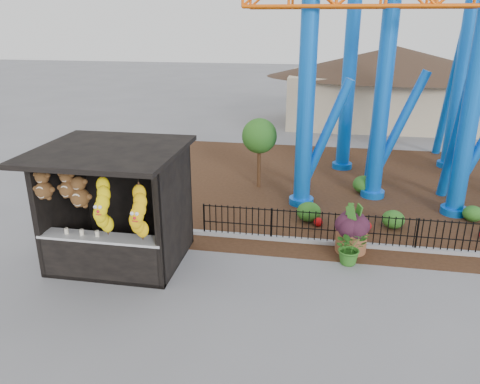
% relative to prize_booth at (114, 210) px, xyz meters
% --- Properties ---
extents(ground, '(120.00, 120.00, 0.00)m').
position_rel_prize_booth_xyz_m(ground, '(2.99, -0.91, -1.52)').
color(ground, slate).
rests_on(ground, ground).
extents(mulch_bed, '(18.00, 12.00, 0.02)m').
position_rel_prize_booth_xyz_m(mulch_bed, '(6.99, 7.09, -1.52)').
color(mulch_bed, '#331E11').
rests_on(mulch_bed, ground).
extents(curb, '(18.00, 0.18, 0.12)m').
position_rel_prize_booth_xyz_m(curb, '(6.99, 2.09, -1.46)').
color(curb, gray).
rests_on(curb, ground).
extents(prize_booth, '(3.50, 3.40, 3.12)m').
position_rel_prize_booth_xyz_m(prize_booth, '(0.00, 0.00, 0.00)').
color(prize_booth, black).
rests_on(prize_booth, ground).
extents(picket_fence, '(12.20, 0.06, 1.00)m').
position_rel_prize_booth_xyz_m(picket_fence, '(7.89, 2.09, -1.02)').
color(picket_fence, black).
rests_on(picket_fence, ground).
extents(roller_coaster, '(11.00, 6.37, 10.82)m').
position_rel_prize_booth_xyz_m(roller_coaster, '(8.11, 7.32, 4.92)').
color(roller_coaster, blue).
rests_on(roller_coaster, ground).
extents(terracotta_planter, '(0.97, 0.97, 0.66)m').
position_rel_prize_booth_xyz_m(terracotta_planter, '(6.03, 1.79, -1.20)').
color(terracotta_planter, brown).
rests_on(terracotta_planter, ground).
extents(planter_foliage, '(0.70, 0.70, 0.64)m').
position_rel_prize_booth_xyz_m(planter_foliage, '(6.03, 1.79, -0.55)').
color(planter_foliage, black).
rests_on(planter_foliage, terracotta_planter).
extents(potted_plant, '(1.07, 1.01, 0.94)m').
position_rel_prize_booth_xyz_m(potted_plant, '(5.97, 1.09, -1.06)').
color(potted_plant, '#1A5519').
rests_on(potted_plant, ground).
extents(landscaping, '(7.95, 3.92, 0.64)m').
position_rel_prize_booth_xyz_m(landscaping, '(7.29, 4.66, -1.23)').
color(landscaping, '#265A1A').
rests_on(landscaping, mulch_bed).
extents(pavilion, '(15.00, 15.00, 4.80)m').
position_rel_prize_booth_xyz_m(pavilion, '(8.99, 19.09, 1.54)').
color(pavilion, '#BFAD8C').
rests_on(pavilion, ground).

